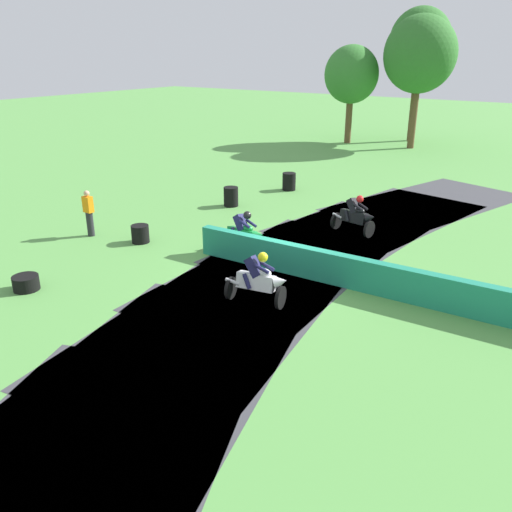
# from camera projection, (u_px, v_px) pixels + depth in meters

# --- Properties ---
(ground_plane) EXTENTS (120.00, 120.00, 0.00)m
(ground_plane) POSITION_uv_depth(u_px,v_px,m) (279.00, 270.00, 15.69)
(ground_plane) COLOR #569947
(track_asphalt) EXTENTS (8.37, 29.55, 0.01)m
(track_asphalt) POSITION_uv_depth(u_px,v_px,m) (301.00, 275.00, 15.30)
(track_asphalt) COLOR #3D3D42
(track_asphalt) RESTS_ON ground
(safety_barrier) EXTENTS (16.89, 0.97, 0.90)m
(safety_barrier) POSITION_uv_depth(u_px,v_px,m) (485.00, 303.00, 12.66)
(safety_barrier) COLOR #1E8466
(safety_barrier) RESTS_ON ground
(motorcycle_lead_black) EXTENTS (1.71, 0.92, 1.43)m
(motorcycle_lead_black) POSITION_uv_depth(u_px,v_px,m) (356.00, 215.00, 18.59)
(motorcycle_lead_black) COLOR black
(motorcycle_lead_black) RESTS_ON ground
(motorcycle_chase_green) EXTENTS (1.69, 0.75, 1.43)m
(motorcycle_chase_green) POSITION_uv_depth(u_px,v_px,m) (244.00, 233.00, 16.79)
(motorcycle_chase_green) COLOR black
(motorcycle_chase_green) RESTS_ON ground
(motorcycle_trailing_white) EXTENTS (1.68, 0.96, 1.43)m
(motorcycle_trailing_white) POSITION_uv_depth(u_px,v_px,m) (259.00, 280.00, 13.41)
(motorcycle_trailing_white) COLOR black
(motorcycle_trailing_white) RESTS_ON ground
(tire_stack_near) EXTENTS (0.62, 0.62, 0.80)m
(tire_stack_near) POSITION_uv_depth(u_px,v_px,m) (289.00, 182.00, 24.44)
(tire_stack_near) COLOR black
(tire_stack_near) RESTS_ON ground
(tire_stack_mid_a) EXTENTS (0.60, 0.60, 0.80)m
(tire_stack_mid_a) POSITION_uv_depth(u_px,v_px,m) (231.00, 197.00, 21.94)
(tire_stack_mid_a) COLOR black
(tire_stack_mid_a) RESTS_ON ground
(tire_stack_mid_b) EXTENTS (0.60, 0.60, 0.60)m
(tire_stack_mid_b) POSITION_uv_depth(u_px,v_px,m) (140.00, 234.00, 17.83)
(tire_stack_mid_b) COLOR black
(tire_stack_mid_b) RESTS_ON ground
(tire_stack_far) EXTENTS (0.70, 0.70, 0.40)m
(tire_stack_far) POSITION_uv_depth(u_px,v_px,m) (26.00, 283.00, 14.33)
(tire_stack_far) COLOR black
(tire_stack_far) RESTS_ON ground
(track_marshal) EXTENTS (0.34, 0.24, 1.63)m
(track_marshal) POSITION_uv_depth(u_px,v_px,m) (89.00, 213.00, 18.27)
(track_marshal) COLOR #232328
(track_marshal) RESTS_ON ground
(tree_far_right) EXTENTS (4.08, 4.08, 8.82)m
(tree_far_right) POSITION_uv_depth(u_px,v_px,m) (420.00, 41.00, 35.43)
(tree_far_right) COLOR brown
(tree_far_right) RESTS_ON ground
(tree_mid_rise) EXTENTS (4.50, 4.50, 8.19)m
(tree_mid_rise) POSITION_uv_depth(u_px,v_px,m) (420.00, 55.00, 32.90)
(tree_mid_rise) COLOR brown
(tree_mid_rise) RESTS_ON ground
(tree_behind_barrier) EXTENTS (3.61, 3.61, 6.44)m
(tree_behind_barrier) POSITION_uv_depth(u_px,v_px,m) (351.00, 75.00, 35.35)
(tree_behind_barrier) COLOR brown
(tree_behind_barrier) RESTS_ON ground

